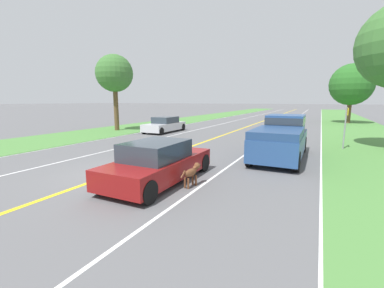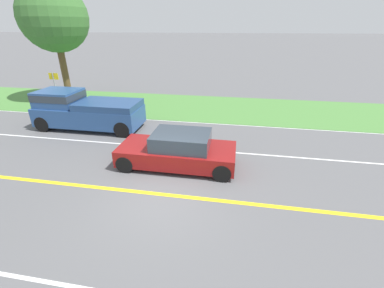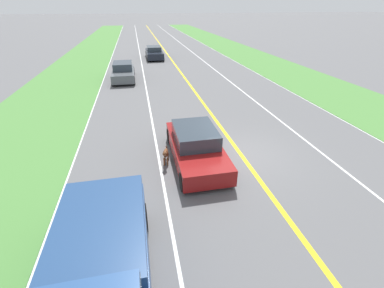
{
  "view_description": "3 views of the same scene",
  "coord_description": "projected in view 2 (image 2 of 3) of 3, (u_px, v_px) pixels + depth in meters",
  "views": [
    {
      "loc": [
        6.77,
        -7.07,
        2.72
      ],
      "look_at": [
        2.89,
        0.71,
        1.24
      ],
      "focal_mm": 24.0,
      "sensor_mm": 36.0,
      "label": 1
    },
    {
      "loc": [
        -6.67,
        -2.13,
        5.05
      ],
      "look_at": [
        2.06,
        -0.58,
        0.94
      ],
      "focal_mm": 24.0,
      "sensor_mm": 36.0,
      "label": 2
    },
    {
      "loc": [
        4.01,
        8.82,
        5.7
      ],
      "look_at": [
        2.33,
        0.8,
        1.23
      ],
      "focal_mm": 24.0,
      "sensor_mm": 36.0,
      "label": 3
    }
  ],
  "objects": [
    {
      "name": "ground_plane",
      "position": [
        164.0,
        195.0,
        8.42
      ],
      "size": [
        400.0,
        400.0,
        0.0
      ],
      "primitive_type": "plane",
      "color": "#5B5B5E"
    },
    {
      "name": "centre_divider_line",
      "position": [
        164.0,
        194.0,
        8.42
      ],
      "size": [
        0.18,
        160.0,
        0.01
      ],
      "primitive_type": "cube",
      "color": "yellow",
      "rests_on": "ground"
    },
    {
      "name": "roadside_tree_right_near",
      "position": [
        54.0,
        18.0,
        16.95
      ],
      "size": [
        4.43,
        4.43,
        7.75
      ],
      "color": "brown",
      "rests_on": "ground"
    },
    {
      "name": "street_sign",
      "position": [
        55.0,
        86.0,
        16.49
      ],
      "size": [
        0.11,
        0.64,
        2.37
      ],
      "color": "gray",
      "rests_on": "ground"
    },
    {
      "name": "lane_edge_line_right",
      "position": [
        197.0,
        122.0,
        14.67
      ],
      "size": [
        0.14,
        160.0,
        0.01
      ],
      "primitive_type": "cube",
      "color": "white",
      "rests_on": "ground"
    },
    {
      "name": "pickup_truck",
      "position": [
        84.0,
        110.0,
        13.54
      ],
      "size": [
        2.05,
        5.51,
        1.98
      ],
      "color": "#284C84",
      "rests_on": "ground"
    },
    {
      "name": "grass_verge_right",
      "position": [
        204.0,
        107.0,
        17.35
      ],
      "size": [
        6.0,
        160.0,
        0.03
      ],
      "primitive_type": "cube",
      "color": "#4C843D",
      "rests_on": "ground"
    },
    {
      "name": "dog",
      "position": [
        183.0,
        142.0,
        11.12
      ],
      "size": [
        0.32,
        1.03,
        0.74
      ],
      "rotation": [
        0.0,
        0.0,
        -0.17
      ],
      "color": "brown",
      "rests_on": "ground"
    },
    {
      "name": "ego_car",
      "position": [
        178.0,
        151.0,
        9.92
      ],
      "size": [
        1.91,
        4.48,
        1.39
      ],
      "color": "maroon",
      "rests_on": "ground"
    },
    {
      "name": "lane_dash_same_dir",
      "position": [
        185.0,
        149.0,
        11.54
      ],
      "size": [
        0.1,
        160.0,
        0.01
      ],
      "primitive_type": "cube",
      "color": "white",
      "rests_on": "ground"
    }
  ]
}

